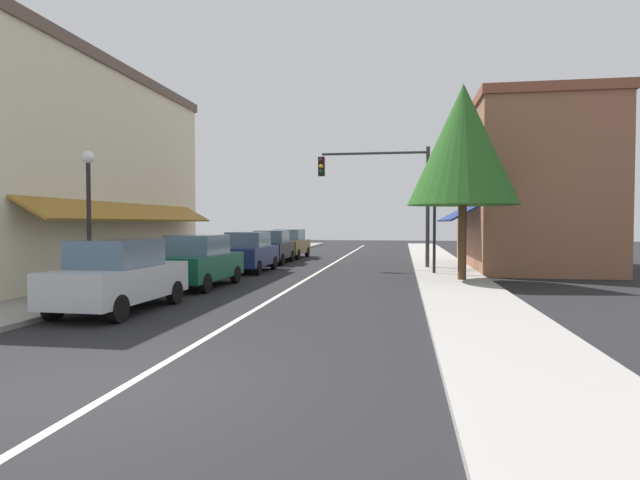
{
  "coord_description": "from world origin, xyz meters",
  "views": [
    {
      "loc": [
        3.64,
        -6.35,
        2.18
      ],
      "look_at": [
        0.52,
        13.4,
        1.52
      ],
      "focal_mm": 29.32,
      "sensor_mm": 36.0,
      "label": 1
    }
  ],
  "objects_px": {
    "street_lamp_right_mid": "(435,206)",
    "parked_car_distant_left": "(290,244)",
    "parked_car_third_left": "(249,252)",
    "street_lamp_left_near": "(89,198)",
    "parked_car_far_left": "(272,247)",
    "traffic_signal_mast_arm": "(389,186)",
    "parked_car_second_left": "(199,261)",
    "tree_right_near": "(463,145)",
    "parked_car_nearest_left": "(119,276)"
  },
  "relations": [
    {
      "from": "street_lamp_right_mid",
      "to": "parked_car_second_left",
      "type": "bearing_deg",
      "value": -147.56
    },
    {
      "from": "parked_car_distant_left",
      "to": "traffic_signal_mast_arm",
      "type": "height_order",
      "value": "traffic_signal_mast_arm"
    },
    {
      "from": "tree_right_near",
      "to": "parked_car_nearest_left",
      "type": "bearing_deg",
      "value": -139.58
    },
    {
      "from": "parked_car_nearest_left",
      "to": "street_lamp_left_near",
      "type": "distance_m",
      "value": 3.15
    },
    {
      "from": "parked_car_distant_left",
      "to": "parked_car_second_left",
      "type": "bearing_deg",
      "value": -88.13
    },
    {
      "from": "parked_car_third_left",
      "to": "tree_right_near",
      "type": "bearing_deg",
      "value": -17.58
    },
    {
      "from": "parked_car_third_left",
      "to": "parked_car_far_left",
      "type": "relative_size",
      "value": 0.99
    },
    {
      "from": "tree_right_near",
      "to": "parked_car_distant_left",
      "type": "bearing_deg",
      "value": 127.0
    },
    {
      "from": "tree_right_near",
      "to": "parked_car_third_left",
      "type": "bearing_deg",
      "value": 162.43
    },
    {
      "from": "parked_car_nearest_left",
      "to": "parked_car_third_left",
      "type": "height_order",
      "value": "same"
    },
    {
      "from": "parked_car_far_left",
      "to": "parked_car_distant_left",
      "type": "bearing_deg",
      "value": 88.07
    },
    {
      "from": "parked_car_third_left",
      "to": "tree_right_near",
      "type": "relative_size",
      "value": 0.57
    },
    {
      "from": "parked_car_distant_left",
      "to": "street_lamp_right_mid",
      "type": "distance_m",
      "value": 12.73
    },
    {
      "from": "parked_car_third_left",
      "to": "street_lamp_left_near",
      "type": "relative_size",
      "value": 0.98
    },
    {
      "from": "street_lamp_left_near",
      "to": "parked_car_far_left",
      "type": "bearing_deg",
      "value": 82.5
    },
    {
      "from": "parked_car_second_left",
      "to": "street_lamp_left_near",
      "type": "distance_m",
      "value": 4.26
    },
    {
      "from": "parked_car_nearest_left",
      "to": "parked_car_distant_left",
      "type": "relative_size",
      "value": 1.0
    },
    {
      "from": "parked_car_nearest_left",
      "to": "parked_car_second_left",
      "type": "xyz_separation_m",
      "value": [
        0.1,
        4.85,
        0.0
      ]
    },
    {
      "from": "parked_car_second_left",
      "to": "parked_car_distant_left",
      "type": "distance_m",
      "value": 14.71
    },
    {
      "from": "parked_car_nearest_left",
      "to": "traffic_signal_mast_arm",
      "type": "distance_m",
      "value": 14.57
    },
    {
      "from": "parked_car_third_left",
      "to": "parked_car_far_left",
      "type": "distance_m",
      "value": 4.81
    },
    {
      "from": "parked_car_second_left",
      "to": "tree_right_near",
      "type": "bearing_deg",
      "value": 19.23
    },
    {
      "from": "parked_car_third_left",
      "to": "parked_car_distant_left",
      "type": "relative_size",
      "value": 0.99
    },
    {
      "from": "parked_car_distant_left",
      "to": "parked_car_third_left",
      "type": "bearing_deg",
      "value": -87.65
    },
    {
      "from": "street_lamp_right_mid",
      "to": "parked_car_nearest_left",
      "type": "bearing_deg",
      "value": -129.25
    },
    {
      "from": "parked_car_distant_left",
      "to": "street_lamp_left_near",
      "type": "distance_m",
      "value": 18.15
    },
    {
      "from": "parked_car_distant_left",
      "to": "traffic_signal_mast_arm",
      "type": "distance_m",
      "value": 9.64
    },
    {
      "from": "parked_car_third_left",
      "to": "street_lamp_right_mid",
      "type": "relative_size",
      "value": 0.98
    },
    {
      "from": "parked_car_distant_left",
      "to": "tree_right_near",
      "type": "xyz_separation_m",
      "value": [
        8.97,
        -11.91,
        4.1
      ]
    },
    {
      "from": "traffic_signal_mast_arm",
      "to": "tree_right_near",
      "type": "xyz_separation_m",
      "value": [
        2.78,
        -5.17,
        1.09
      ]
    },
    {
      "from": "parked_car_second_left",
      "to": "parked_car_distant_left",
      "type": "xyz_separation_m",
      "value": [
        -0.07,
        14.71,
        0.0
      ]
    },
    {
      "from": "parked_car_far_left",
      "to": "street_lamp_right_mid",
      "type": "relative_size",
      "value": 0.99
    },
    {
      "from": "parked_car_nearest_left",
      "to": "tree_right_near",
      "type": "xyz_separation_m",
      "value": [
        9.0,
        7.66,
        4.1
      ]
    },
    {
      "from": "parked_car_far_left",
      "to": "street_lamp_left_near",
      "type": "height_order",
      "value": "street_lamp_left_near"
    },
    {
      "from": "street_lamp_left_near",
      "to": "tree_right_near",
      "type": "bearing_deg",
      "value": 29.19
    },
    {
      "from": "parked_car_nearest_left",
      "to": "parked_car_third_left",
      "type": "xyz_separation_m",
      "value": [
        0.14,
        10.46,
        0.0
      ]
    },
    {
      "from": "parked_car_far_left",
      "to": "parked_car_distant_left",
      "type": "distance_m",
      "value": 4.29
    },
    {
      "from": "parked_car_far_left",
      "to": "parked_car_second_left",
      "type": "bearing_deg",
      "value": -90.68
    },
    {
      "from": "parked_car_nearest_left",
      "to": "parked_car_distant_left",
      "type": "xyz_separation_m",
      "value": [
        0.03,
        19.57,
        0.0
      ]
    },
    {
      "from": "parked_car_nearest_left",
      "to": "tree_right_near",
      "type": "distance_m",
      "value": 12.51
    },
    {
      "from": "parked_car_nearest_left",
      "to": "parked_car_second_left",
      "type": "distance_m",
      "value": 4.85
    },
    {
      "from": "traffic_signal_mast_arm",
      "to": "parked_car_third_left",
      "type": "bearing_deg",
      "value": -158.73
    },
    {
      "from": "parked_car_distant_left",
      "to": "traffic_signal_mast_arm",
      "type": "xyz_separation_m",
      "value": [
        6.19,
        -6.74,
        3.02
      ]
    },
    {
      "from": "street_lamp_left_near",
      "to": "street_lamp_right_mid",
      "type": "xyz_separation_m",
      "value": [
        9.96,
        8.35,
        -0.02
      ]
    },
    {
      "from": "parked_car_second_left",
      "to": "traffic_signal_mast_arm",
      "type": "relative_size",
      "value": 0.73
    },
    {
      "from": "street_lamp_right_mid",
      "to": "tree_right_near",
      "type": "height_order",
      "value": "tree_right_near"
    },
    {
      "from": "parked_car_far_left",
      "to": "tree_right_near",
      "type": "distance_m",
      "value": 12.5
    },
    {
      "from": "parked_car_distant_left",
      "to": "street_lamp_right_mid",
      "type": "xyz_separation_m",
      "value": [
        8.12,
        -9.6,
        1.98
      ]
    },
    {
      "from": "parked_car_far_left",
      "to": "traffic_signal_mast_arm",
      "type": "xyz_separation_m",
      "value": [
        6.24,
        -2.45,
        3.02
      ]
    },
    {
      "from": "street_lamp_right_mid",
      "to": "parked_car_distant_left",
      "type": "bearing_deg",
      "value": 130.21
    }
  ]
}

